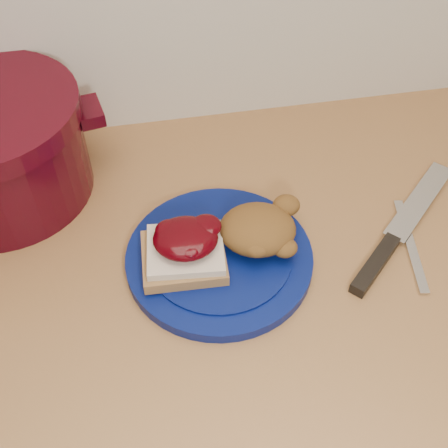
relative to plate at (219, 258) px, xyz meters
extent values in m
cube|color=beige|center=(0.03, 0.01, -0.48)|extent=(4.00, 0.60, 0.86)
cylinder|color=#061254|center=(0.00, 0.00, 0.00)|extent=(0.28, 0.28, 0.02)
cube|color=olive|center=(-0.05, -0.01, 0.02)|extent=(0.11, 0.09, 0.02)
cube|color=beige|center=(-0.04, -0.01, 0.03)|extent=(0.10, 0.09, 0.01)
ellipsoid|color=#340106|center=(-0.04, 0.00, 0.05)|extent=(0.09, 0.08, 0.02)
ellipsoid|color=brown|center=(0.05, 0.01, 0.04)|extent=(0.11, 0.10, 0.05)
cube|color=black|center=(0.19, -0.05, 0.00)|extent=(0.09, 0.09, 0.02)
cube|color=silver|center=(0.30, 0.05, 0.00)|extent=(0.15, 0.14, 0.00)
cube|color=silver|center=(0.26, -0.02, 0.00)|extent=(0.04, 0.16, 0.00)
cube|color=#38050F|center=(-0.14, 0.22, 0.09)|extent=(0.04, 0.06, 0.02)
cylinder|color=black|center=(-0.27, 0.19, 0.05)|extent=(0.06, 0.06, 0.11)
camera|label=1|loc=(-0.08, -0.45, 0.57)|focal=45.00mm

